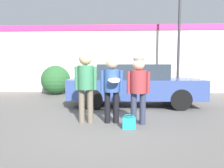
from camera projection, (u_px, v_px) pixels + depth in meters
name	position (u px, v px, depth m)	size (l,w,h in m)	color
ground_plane	(108.00, 125.00, 4.90)	(56.00, 56.00, 0.00)	#5B5956
storefront_building	(115.00, 58.00, 10.77)	(24.00, 0.22, 3.61)	silver
person_left	(86.00, 80.00, 5.01)	(0.56, 0.39, 1.78)	#665B4C
person_middle_with_frisbee	(112.00, 84.00, 4.99)	(0.56, 0.61, 1.66)	black
person_right	(138.00, 84.00, 4.87)	(0.57, 0.40, 1.64)	#2D3347
parked_car_near	(134.00, 84.00, 7.30)	(4.64, 1.84, 1.50)	#334784
street_lamp	(186.00, 14.00, 8.72)	(1.48, 0.35, 6.00)	#38383D
shrub	(56.00, 80.00, 10.09)	(1.45, 1.45, 1.45)	#285B2D
handbag	(129.00, 122.00, 4.60)	(0.30, 0.23, 0.31)	teal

